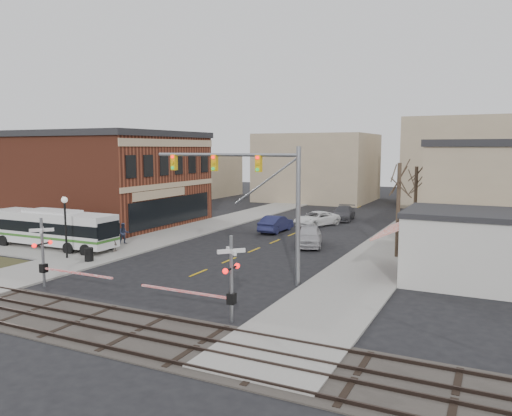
{
  "coord_description": "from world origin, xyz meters",
  "views": [
    {
      "loc": [
        16.91,
        -24.22,
        7.89
      ],
      "look_at": [
        0.83,
        8.63,
        3.5
      ],
      "focal_mm": 35.0,
      "sensor_mm": 36.0,
      "label": 1
    }
  ],
  "objects_px": {
    "street_lamp": "(65,214)",
    "trash_bin": "(89,254)",
    "transit_bus": "(53,228)",
    "traffic_signal_mast": "(256,185)",
    "car_a": "(309,236)",
    "car_d": "(343,213)",
    "pedestrian_near": "(115,240)",
    "car_b": "(276,224)",
    "rr_crossing_west": "(48,254)",
    "pedestrian_far": "(124,233)",
    "rr_crossing_east": "(223,279)",
    "car_c": "(316,219)"
  },
  "relations": [
    {
      "from": "street_lamp",
      "to": "trash_bin",
      "type": "relative_size",
      "value": 4.7
    },
    {
      "from": "transit_bus",
      "to": "traffic_signal_mast",
      "type": "relative_size",
      "value": 1.16
    },
    {
      "from": "car_a",
      "to": "car_d",
      "type": "distance_m",
      "value": 15.69
    },
    {
      "from": "trash_bin",
      "to": "pedestrian_near",
      "type": "xyz_separation_m",
      "value": [
        -0.64,
        3.35,
        0.4
      ]
    },
    {
      "from": "car_b",
      "to": "rr_crossing_west",
      "type": "bearing_deg",
      "value": 81.62
    },
    {
      "from": "trash_bin",
      "to": "car_a",
      "type": "relative_size",
      "value": 0.19
    },
    {
      "from": "car_b",
      "to": "car_d",
      "type": "height_order",
      "value": "car_b"
    },
    {
      "from": "traffic_signal_mast",
      "to": "trash_bin",
      "type": "xyz_separation_m",
      "value": [
        -12.34,
        -1.06,
        -5.14
      ]
    },
    {
      "from": "pedestrian_near",
      "to": "pedestrian_far",
      "type": "height_order",
      "value": "pedestrian_near"
    },
    {
      "from": "rr_crossing_east",
      "to": "pedestrian_near",
      "type": "distance_m",
      "value": 17.59
    },
    {
      "from": "transit_bus",
      "to": "car_c",
      "type": "distance_m",
      "value": 25.08
    },
    {
      "from": "pedestrian_near",
      "to": "pedestrian_far",
      "type": "relative_size",
      "value": 1.01
    },
    {
      "from": "rr_crossing_west",
      "to": "car_c",
      "type": "bearing_deg",
      "value": 77.99
    },
    {
      "from": "car_c",
      "to": "pedestrian_near",
      "type": "xyz_separation_m",
      "value": [
        -9.29,
        -19.34,
        0.26
      ]
    },
    {
      "from": "transit_bus",
      "to": "trash_bin",
      "type": "relative_size",
      "value": 12.17
    },
    {
      "from": "car_c",
      "to": "trash_bin",
      "type": "bearing_deg",
      "value": -87.57
    },
    {
      "from": "car_d",
      "to": "pedestrian_near",
      "type": "height_order",
      "value": "pedestrian_near"
    },
    {
      "from": "car_a",
      "to": "pedestrian_near",
      "type": "xyz_separation_m",
      "value": [
        -12.28,
        -8.94,
        0.15
      ]
    },
    {
      "from": "rr_crossing_west",
      "to": "traffic_signal_mast",
      "type": "bearing_deg",
      "value": 34.73
    },
    {
      "from": "rr_crossing_west",
      "to": "car_d",
      "type": "distance_m",
      "value": 34.4
    },
    {
      "from": "car_b",
      "to": "car_c",
      "type": "relative_size",
      "value": 0.91
    },
    {
      "from": "trash_bin",
      "to": "car_a",
      "type": "distance_m",
      "value": 16.93
    },
    {
      "from": "street_lamp",
      "to": "rr_crossing_east",
      "type": "bearing_deg",
      "value": -20.56
    },
    {
      "from": "traffic_signal_mast",
      "to": "car_b",
      "type": "height_order",
      "value": "traffic_signal_mast"
    },
    {
      "from": "street_lamp",
      "to": "car_a",
      "type": "distance_m",
      "value": 18.6
    },
    {
      "from": "car_c",
      "to": "pedestrian_far",
      "type": "relative_size",
      "value": 3.05
    },
    {
      "from": "rr_crossing_west",
      "to": "pedestrian_near",
      "type": "relative_size",
      "value": 3.22
    },
    {
      "from": "transit_bus",
      "to": "rr_crossing_east",
      "type": "xyz_separation_m",
      "value": [
        20.32,
        -8.52,
        0.31
      ]
    },
    {
      "from": "pedestrian_far",
      "to": "car_b",
      "type": "bearing_deg",
      "value": 3.75
    },
    {
      "from": "rr_crossing_east",
      "to": "street_lamp",
      "type": "xyz_separation_m",
      "value": [
        -16.37,
        6.14,
        1.27
      ]
    },
    {
      "from": "traffic_signal_mast",
      "to": "pedestrian_far",
      "type": "height_order",
      "value": "traffic_signal_mast"
    },
    {
      "from": "car_d",
      "to": "car_c",
      "type": "bearing_deg",
      "value": -110.6
    },
    {
      "from": "car_b",
      "to": "trash_bin",
      "type": "bearing_deg",
      "value": 70.8
    },
    {
      "from": "transit_bus",
      "to": "street_lamp",
      "type": "height_order",
      "value": "street_lamp"
    },
    {
      "from": "rr_crossing_west",
      "to": "car_a",
      "type": "xyz_separation_m",
      "value": [
        9.04,
        17.99,
        -1.12
      ]
    },
    {
      "from": "car_a",
      "to": "car_c",
      "type": "height_order",
      "value": "car_a"
    },
    {
      "from": "pedestrian_far",
      "to": "car_c",
      "type": "bearing_deg",
      "value": 7.58
    },
    {
      "from": "trash_bin",
      "to": "car_a",
      "type": "height_order",
      "value": "car_a"
    },
    {
      "from": "traffic_signal_mast",
      "to": "car_d",
      "type": "bearing_deg",
      "value": 95.1
    },
    {
      "from": "street_lamp",
      "to": "car_a",
      "type": "relative_size",
      "value": 0.88
    },
    {
      "from": "rr_crossing_west",
      "to": "pedestrian_far",
      "type": "bearing_deg",
      "value": 111.9
    },
    {
      "from": "traffic_signal_mast",
      "to": "rr_crossing_east",
      "type": "relative_size",
      "value": 1.74
    },
    {
      "from": "traffic_signal_mast",
      "to": "trash_bin",
      "type": "height_order",
      "value": "traffic_signal_mast"
    },
    {
      "from": "car_a",
      "to": "car_c",
      "type": "relative_size",
      "value": 0.94
    },
    {
      "from": "street_lamp",
      "to": "pedestrian_near",
      "type": "distance_m",
      "value": 4.26
    },
    {
      "from": "trash_bin",
      "to": "pedestrian_near",
      "type": "distance_m",
      "value": 3.44
    },
    {
      "from": "traffic_signal_mast",
      "to": "street_lamp",
      "type": "relative_size",
      "value": 2.23
    },
    {
      "from": "transit_bus",
      "to": "pedestrian_far",
      "type": "xyz_separation_m",
      "value": [
        4.04,
        3.55,
        -0.68
      ]
    },
    {
      "from": "street_lamp",
      "to": "car_d",
      "type": "distance_m",
      "value": 30.45
    },
    {
      "from": "pedestrian_near",
      "to": "car_d",
      "type": "bearing_deg",
      "value": -45.05
    }
  ]
}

